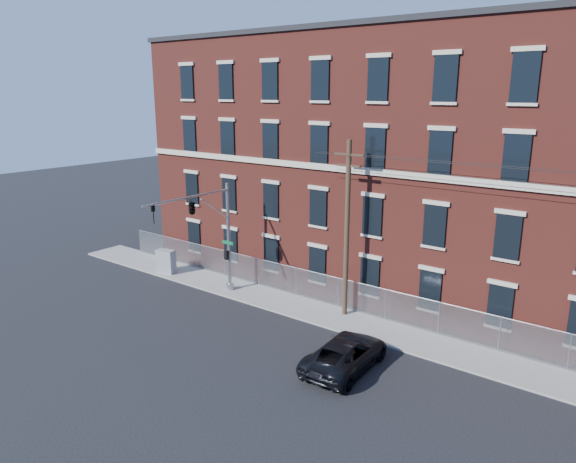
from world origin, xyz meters
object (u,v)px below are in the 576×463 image
(pickup_truck, at_px, (346,354))
(utility_cabinet, at_px, (166,261))
(traffic_signal_mast, at_px, (201,217))
(utility_pole_near, at_px, (347,227))

(pickup_truck, relative_size, utility_cabinet, 3.16)
(traffic_signal_mast, bearing_deg, pickup_truck, -8.86)
(pickup_truck, xyz_separation_m, utility_cabinet, (-17.06, 3.76, 0.22))
(traffic_signal_mast, relative_size, utility_pole_near, 0.70)
(traffic_signal_mast, bearing_deg, utility_cabinet, 161.10)
(traffic_signal_mast, xyz_separation_m, utility_cabinet, (-5.89, 2.02, -4.44))
(traffic_signal_mast, distance_m, pickup_truck, 12.22)
(utility_cabinet, bearing_deg, pickup_truck, -23.86)
(traffic_signal_mast, height_order, utility_pole_near, utility_pole_near)
(utility_pole_near, relative_size, utility_cabinet, 6.01)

